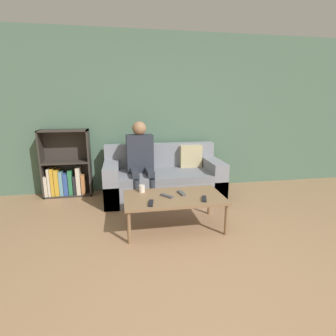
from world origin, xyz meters
The scene contains 11 objects.
ground_plane centered at (0.00, 0.00, 0.00)m, with size 22.00×22.00×0.00m, color #997251.
wall_back centered at (0.00, 2.84, 1.30)m, with size 12.00×0.06×2.60m.
couch centered at (0.08, 2.31, 0.28)m, with size 1.82×0.87×0.82m.
bookshelf centered at (-1.47, 2.68, 0.39)m, with size 0.74×0.28×1.07m.
coffee_table centered at (0.03, 1.23, 0.36)m, with size 1.18×0.67×0.40m.
person_adult centered at (-0.29, 2.25, 0.70)m, with size 0.41×0.62×1.21m.
cup_near centered at (-0.34, 1.45, 0.44)m, with size 0.07×0.07×0.09m.
tv_remote_0 centered at (0.35, 1.06, 0.41)m, with size 0.09×0.18×0.02m.
tv_remote_1 centered at (-0.06, 1.23, 0.41)m, with size 0.14×0.16×0.02m.
tv_remote_2 centered at (-0.27, 1.03, 0.41)m, with size 0.08×0.18×0.02m.
tv_remote_3 centered at (0.13, 1.29, 0.41)m, with size 0.08×0.18×0.02m.
Camera 1 is at (-0.57, -1.65, 1.48)m, focal length 28.00 mm.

